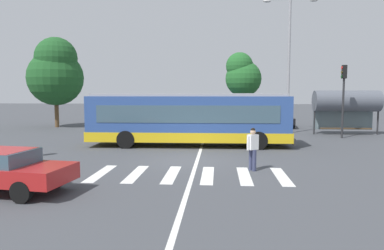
% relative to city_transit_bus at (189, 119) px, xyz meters
% --- Properties ---
extents(ground_plane, '(160.00, 160.00, 0.00)m').
position_rel_city_transit_bus_xyz_m(ground_plane, '(0.42, -4.55, -1.59)').
color(ground_plane, '#424449').
extents(city_transit_bus, '(11.70, 2.78, 3.06)m').
position_rel_city_transit_bus_xyz_m(city_transit_bus, '(0.00, 0.00, 0.00)').
color(city_transit_bus, black).
rests_on(city_transit_bus, ground_plane).
extents(pedestrian_crossing_street, '(0.49, 0.44, 1.72)m').
position_rel_city_transit_bus_xyz_m(pedestrian_crossing_street, '(3.09, -6.44, -0.62)').
color(pedestrian_crossing_street, '#333856').
rests_on(pedestrian_crossing_street, ground_plane).
extents(parked_car_white, '(2.07, 4.59, 1.35)m').
position_rel_city_transit_bus_xyz_m(parked_car_white, '(-6.10, 12.10, -0.82)').
color(parked_car_white, black).
rests_on(parked_car_white, ground_plane).
extents(parked_car_teal, '(2.23, 4.65, 1.35)m').
position_rel_city_transit_bus_xyz_m(parked_car_teal, '(-3.40, 12.61, -0.82)').
color(parked_car_teal, black).
rests_on(parked_car_teal, ground_plane).
extents(parked_car_silver, '(2.20, 4.64, 1.35)m').
position_rel_city_transit_bus_xyz_m(parked_car_silver, '(-0.71, 12.52, -0.82)').
color(parked_car_silver, black).
rests_on(parked_car_silver, ground_plane).
extents(parked_car_blue, '(2.08, 4.60, 1.35)m').
position_rel_city_transit_bus_xyz_m(parked_car_blue, '(2.09, 12.09, -0.82)').
color(parked_car_blue, black).
rests_on(parked_car_blue, ground_plane).
extents(parked_car_charcoal, '(2.27, 4.66, 1.35)m').
position_rel_city_transit_bus_xyz_m(parked_car_charcoal, '(4.86, 12.33, -0.82)').
color(parked_car_charcoal, black).
rests_on(parked_car_charcoal, ground_plane).
extents(parked_car_black, '(2.23, 4.65, 1.35)m').
position_rel_city_transit_bus_xyz_m(parked_car_black, '(7.44, 12.08, -0.82)').
color(parked_car_black, black).
rests_on(parked_car_black, ground_plane).
extents(traffic_light_far_corner, '(0.33, 0.32, 4.94)m').
position_rel_city_transit_bus_xyz_m(traffic_light_far_corner, '(10.12, 4.31, 1.71)').
color(traffic_light_far_corner, '#28282B').
rests_on(traffic_light_far_corner, ground_plane).
extents(bus_stop_shelter, '(4.68, 1.54, 3.25)m').
position_rel_city_transit_bus_xyz_m(bus_stop_shelter, '(11.10, 6.50, 0.83)').
color(bus_stop_shelter, '#28282B').
rests_on(bus_stop_shelter, ground_plane).
extents(twin_arm_street_lamp, '(3.98, 0.32, 10.12)m').
position_rel_city_transit_bus_xyz_m(twin_arm_street_lamp, '(6.93, 6.90, 4.51)').
color(twin_arm_street_lamp, '#939399').
rests_on(twin_arm_street_lamp, ground_plane).
extents(background_tree_left, '(4.87, 4.87, 7.91)m').
position_rel_city_transit_bus_xyz_m(background_tree_left, '(-12.67, 10.31, 3.29)').
color(background_tree_left, brown).
rests_on(background_tree_left, ground_plane).
extents(background_tree_right, '(3.34, 3.34, 6.80)m').
position_rel_city_transit_bus_xyz_m(background_tree_right, '(3.89, 13.21, 3.11)').
color(background_tree_right, brown).
rests_on(background_tree_right, ground_plane).
extents(crosswalk_painted_stripes, '(7.34, 2.97, 0.01)m').
position_rel_city_transit_bus_xyz_m(crosswalk_painted_stripes, '(0.64, -7.40, -1.58)').
color(crosswalk_painted_stripes, silver).
rests_on(crosswalk_painted_stripes, ground_plane).
extents(lane_center_line, '(0.16, 24.00, 0.01)m').
position_rel_city_transit_bus_xyz_m(lane_center_line, '(0.76, -2.55, -1.58)').
color(lane_center_line, silver).
rests_on(lane_center_line, ground_plane).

